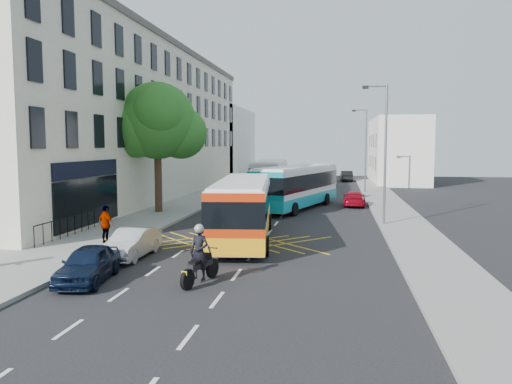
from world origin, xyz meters
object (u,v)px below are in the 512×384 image
at_px(street_tree, 157,122).
at_px(bus_near, 243,208).
at_px(parked_car_blue, 88,264).
at_px(distant_car_silver, 327,180).
at_px(motorbike, 200,256).
at_px(bus_mid, 297,186).
at_px(bus_far, 270,176).
at_px(distant_car_grey, 281,180).
at_px(lamp_near, 384,147).
at_px(parked_car_silver, 132,243).
at_px(red_hatchback, 354,199).
at_px(distant_car_dark, 346,176).
at_px(lamp_far, 365,146).
at_px(pedestrian_far, 106,225).

xyz_separation_m(street_tree, bus_near, (7.51, -8.41, -4.70)).
height_order(parked_car_blue, distant_car_silver, distant_car_silver).
bearing_deg(motorbike, bus_mid, 100.82).
distance_m(street_tree, distant_car_silver, 27.70).
height_order(bus_near, bus_far, bus_far).
bearing_deg(distant_car_grey, distant_car_silver, 11.39).
bearing_deg(bus_far, lamp_near, -66.18).
relative_size(street_tree, lamp_near, 1.10).
distance_m(lamp_near, parked_car_silver, 15.46).
height_order(bus_far, distant_car_silver, bus_far).
bearing_deg(lamp_near, street_tree, 168.60).
bearing_deg(red_hatchback, bus_near, 68.82).
distance_m(parked_car_silver, distant_car_dark, 47.02).
bearing_deg(distant_car_silver, bus_mid, 92.85).
bearing_deg(lamp_far, street_tree, -130.81).
bearing_deg(pedestrian_far, bus_far, -71.22).
distance_m(bus_far, motorbike, 32.44).
height_order(lamp_near, bus_far, lamp_near).
distance_m(motorbike, distant_car_grey, 39.98).
relative_size(motorbike, parked_car_blue, 0.63).
relative_size(red_hatchback, distant_car_dark, 0.97).
height_order(street_tree, bus_mid, street_tree).
xyz_separation_m(bus_mid, bus_far, (-3.59, 11.75, 0.02)).
relative_size(parked_car_silver, red_hatchback, 0.92).
distance_m(bus_near, motorbike, 7.96).
distance_m(bus_far, parked_car_blue, 32.79).
xyz_separation_m(lamp_far, red_hatchback, (-1.29, -10.53, -4.04)).
xyz_separation_m(bus_far, red_hatchback, (7.84, -9.52, -1.10)).
relative_size(street_tree, red_hatchback, 2.20).
bearing_deg(distant_car_grey, bus_mid, -81.96).
distance_m(red_hatchback, distant_car_grey, 18.68).
bearing_deg(distant_car_grey, parked_car_silver, -95.19).
height_order(motorbike, parked_car_blue, motorbike).
relative_size(lamp_near, bus_mid, 0.69).
xyz_separation_m(bus_mid, pedestrian_far, (-7.66, -15.24, -0.63)).
bearing_deg(pedestrian_far, parked_car_blue, 137.51).
xyz_separation_m(lamp_near, distant_car_grey, (-8.83, 26.56, -3.92)).
distance_m(lamp_far, distant_car_dark, 16.55).
distance_m(bus_near, bus_far, 24.51).
distance_m(motorbike, parked_car_silver, 5.19).
bearing_deg(lamp_far, bus_near, -105.78).
bearing_deg(parked_car_blue, bus_far, 78.79).
relative_size(lamp_far, distant_car_silver, 2.03).
distance_m(bus_near, red_hatchback, 16.07).
bearing_deg(lamp_near, bus_mid, 127.41).
relative_size(street_tree, distant_car_dark, 2.12).
bearing_deg(distant_car_grey, motorbike, -89.29).
distance_m(red_hatchback, pedestrian_far, 21.15).
xyz_separation_m(lamp_near, pedestrian_far, (-13.20, -8.00, -3.58)).
bearing_deg(bus_near, parked_car_silver, -137.32).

